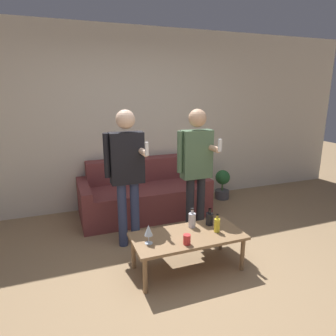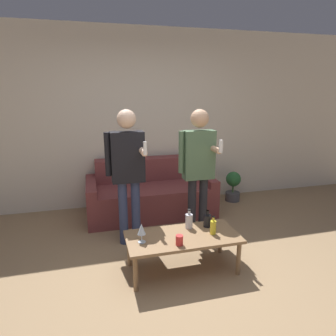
{
  "view_description": "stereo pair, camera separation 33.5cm",
  "coord_description": "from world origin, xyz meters",
  "px_view_note": "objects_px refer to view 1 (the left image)",
  "views": [
    {
      "loc": [
        -1.06,
        -2.2,
        1.8
      ],
      "look_at": [
        0.09,
        0.84,
        0.95
      ],
      "focal_mm": 32.0,
      "sensor_mm": 36.0,
      "label": 1
    },
    {
      "loc": [
        -0.74,
        -2.3,
        1.8
      ],
      "look_at": [
        0.09,
        0.84,
        0.95
      ],
      "focal_mm": 32.0,
      "sensor_mm": 36.0,
      "label": 2
    }
  ],
  "objects_px": {
    "coffee_table": "(188,238)",
    "bottle_orange": "(217,225)",
    "person_standing_left": "(127,168)",
    "couch": "(143,195)",
    "person_standing_right": "(196,163)"
  },
  "relations": [
    {
      "from": "coffee_table",
      "to": "person_standing_right",
      "type": "distance_m",
      "value": 0.96
    },
    {
      "from": "couch",
      "to": "person_standing_right",
      "type": "relative_size",
      "value": 1.15
    },
    {
      "from": "couch",
      "to": "bottle_orange",
      "type": "bearing_deg",
      "value": -78.39
    },
    {
      "from": "couch",
      "to": "person_standing_right",
      "type": "height_order",
      "value": "person_standing_right"
    },
    {
      "from": "person_standing_left",
      "to": "person_standing_right",
      "type": "height_order",
      "value": "person_standing_left"
    },
    {
      "from": "couch",
      "to": "person_standing_left",
      "type": "xyz_separation_m",
      "value": [
        -0.42,
        -0.85,
        0.66
      ]
    },
    {
      "from": "coffee_table",
      "to": "bottle_orange",
      "type": "height_order",
      "value": "bottle_orange"
    },
    {
      "from": "couch",
      "to": "bottle_orange",
      "type": "xyz_separation_m",
      "value": [
        0.33,
        -1.61,
        0.17
      ]
    },
    {
      "from": "couch",
      "to": "person_standing_right",
      "type": "distance_m",
      "value": 1.21
    },
    {
      "from": "coffee_table",
      "to": "person_standing_left",
      "type": "height_order",
      "value": "person_standing_left"
    },
    {
      "from": "couch",
      "to": "coffee_table",
      "type": "distance_m",
      "value": 1.57
    },
    {
      "from": "coffee_table",
      "to": "bottle_orange",
      "type": "relative_size",
      "value": 5.8
    },
    {
      "from": "person_standing_left",
      "to": "person_standing_right",
      "type": "distance_m",
      "value": 0.83
    },
    {
      "from": "couch",
      "to": "person_standing_left",
      "type": "relative_size",
      "value": 1.15
    },
    {
      "from": "bottle_orange",
      "to": "person_standing_left",
      "type": "relative_size",
      "value": 0.12
    }
  ]
}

